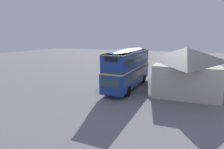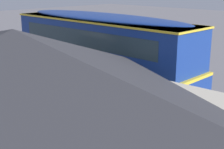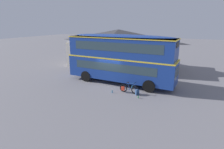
{
  "view_description": "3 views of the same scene",
  "coord_description": "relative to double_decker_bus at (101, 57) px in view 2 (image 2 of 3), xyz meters",
  "views": [
    {
      "loc": [
        22.3,
        8.09,
        6.28
      ],
      "look_at": [
        0.79,
        -1.37,
        1.51
      ],
      "focal_mm": 30.15,
      "sensor_mm": 36.0,
      "label": 1
    },
    {
      "loc": [
        -10.87,
        11.68,
        6.21
      ],
      "look_at": [
        1.14,
        -0.58,
        1.4
      ],
      "focal_mm": 52.87,
      "sensor_mm": 36.0,
      "label": 2
    },
    {
      "loc": [
        8.02,
        -15.32,
        5.87
      ],
      "look_at": [
        0.91,
        -1.61,
        1.49
      ],
      "focal_mm": 29.59,
      "sensor_mm": 36.0,
      "label": 3
    }
  ],
  "objects": [
    {
      "name": "ground_plane",
      "position": [
        -0.63,
        -0.73,
        -2.65
      ],
      "size": [
        120.0,
        120.0,
        0.0
      ],
      "primitive_type": "plane",
      "color": "slate"
    },
    {
      "name": "double_decker_bus",
      "position": [
        0.0,
        0.0,
        0.0
      ],
      "size": [
        10.7,
        2.7,
        4.79
      ],
      "color": "black",
      "rests_on": "ground"
    },
    {
      "name": "touring_bicycle",
      "position": [
        1.79,
        -2.18,
        -2.27
      ],
      "size": [
        1.77,
        0.46,
        0.99
      ],
      "color": "black",
      "rests_on": "ground"
    },
    {
      "name": "backpack_on_ground",
      "position": [
        2.63,
        -2.28,
        -2.38
      ],
      "size": [
        0.34,
        0.36,
        0.51
      ],
      "color": "#2D4C7A",
      "rests_on": "ground"
    },
    {
      "name": "water_bottle_green_metal",
      "position": [
        2.93,
        -2.87,
        -2.54
      ],
      "size": [
        0.08,
        0.08,
        0.22
      ],
      "color": "green",
      "rests_on": "ground"
    },
    {
      "name": "water_bottle_blue_sports",
      "position": [
        0.54,
        -2.81,
        -2.53
      ],
      "size": [
        0.08,
        0.08,
        0.24
      ],
      "color": "#338CBF",
      "rests_on": "ground"
    },
    {
      "name": "pub_building",
      "position": [
        -3.3,
        6.45,
        -0.1
      ],
      "size": [
        13.15,
        7.62,
        4.99
      ],
      "color": "beige",
      "rests_on": "ground"
    }
  ]
}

